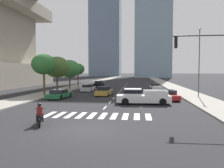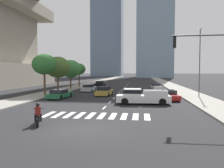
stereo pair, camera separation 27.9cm
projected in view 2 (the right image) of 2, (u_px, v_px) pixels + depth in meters
ground_plane at (82, 130)px, 13.68m from camera, size 800.00×800.00×0.00m
sidewalk_east at (181, 90)px, 42.00m from camera, size 4.00×260.00×0.15m
sidewalk_west at (67, 89)px, 44.78m from camera, size 4.00×260.00×0.15m
crosswalk_near at (96, 116)px, 18.13m from camera, size 8.55×2.62×0.01m
lane_divider_center at (123, 89)px, 45.86m from camera, size 0.14×50.00×0.01m
motorcycle_lead at (38, 116)px, 15.01m from camera, size 1.08×2.03×1.49m
pickup_truck at (140, 97)px, 24.54m from camera, size 5.85×2.28×1.67m
sedan_red_0 at (169, 95)px, 28.13m from camera, size 2.18×4.73×1.23m
sedan_silver_1 at (89, 88)px, 40.14m from camera, size 1.91×4.39×1.30m
sedan_black_2 at (100, 84)px, 52.85m from camera, size 1.84×4.67×1.35m
sedan_gold_3 at (104, 91)px, 33.23m from camera, size 2.14×4.53×1.34m
sedan_white_4 at (156, 87)px, 44.56m from camera, size 2.10×4.48×1.23m
sedan_green_5 at (60, 94)px, 29.77m from camera, size 2.21×4.90×1.20m
traffic_signal_near at (210, 58)px, 16.48m from camera, size 4.65×0.28×6.45m
street_lamp_east at (200, 58)px, 29.90m from camera, size 0.50×0.24×9.18m
street_tree_nearest at (44, 64)px, 32.27m from camera, size 3.48×3.48×5.92m
street_tree_second at (58, 67)px, 37.47m from camera, size 4.14×4.14×5.88m
street_tree_third at (71, 69)px, 44.35m from camera, size 4.11×4.11×5.67m
street_tree_fourth at (79, 69)px, 50.51m from camera, size 2.92×2.92×5.19m
office_tower_left_skyline at (108, 14)px, 166.33m from camera, size 21.80×22.35×104.21m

